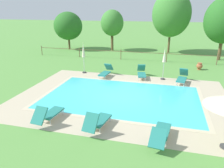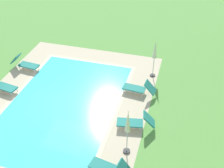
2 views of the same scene
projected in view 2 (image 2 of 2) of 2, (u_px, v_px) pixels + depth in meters
ground_plane at (63, 105)px, 15.85m from camera, size 160.00×160.00×0.00m
pool_deck_paving at (63, 105)px, 15.85m from camera, size 12.75×9.29×0.01m
swimming_pool_water at (63, 105)px, 15.85m from camera, size 9.20×5.74×0.01m
pool_coping_rim at (63, 104)px, 15.85m from camera, size 9.68×6.22×0.01m
sun_lounger_north_near_steps at (139, 88)px, 16.43m from camera, size 0.78×1.96×0.95m
sun_lounger_north_mid at (25, 64)px, 18.58m from camera, size 0.78×1.94×0.96m
sun_lounger_north_far at (135, 122)px, 14.18m from camera, size 0.93×1.96×0.96m
sun_lounger_north_end at (110, 168)px, 11.94m from camera, size 0.93×1.96×0.97m
sun_lounger_south_mid at (2, 85)px, 16.67m from camera, size 0.87×1.90×1.01m
patio_umbrella_closed_row_west at (155, 52)px, 17.11m from camera, size 0.32×0.32×2.53m
patio_umbrella_closed_row_centre at (128, 125)px, 12.17m from camera, size 0.32×0.32×2.48m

